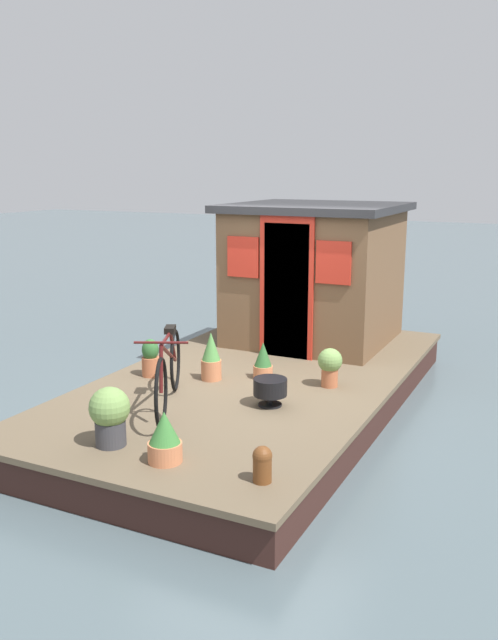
# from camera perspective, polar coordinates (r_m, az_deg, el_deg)

# --- Properties ---
(ground_plane) EXTENTS (60.00, 60.00, 0.00)m
(ground_plane) POSITION_cam_1_polar(r_m,az_deg,el_deg) (7.93, 0.64, -7.46)
(ground_plane) COLOR #4C5B60
(houseboat_deck) EXTENTS (5.94, 3.12, 0.40)m
(houseboat_deck) POSITION_cam_1_polar(r_m,az_deg,el_deg) (7.86, 0.65, -6.10)
(houseboat_deck) COLOR brown
(houseboat_deck) RESTS_ON ground_plane
(houseboat_cabin) EXTENTS (2.16, 2.22, 1.89)m
(houseboat_cabin) POSITION_cam_1_polar(r_m,az_deg,el_deg) (9.26, 5.63, 4.07)
(houseboat_cabin) COLOR brown
(houseboat_cabin) RESTS_ON houseboat_deck
(bicycle) EXTENTS (1.60, 0.82, 0.80)m
(bicycle) POSITION_cam_1_polar(r_m,az_deg,el_deg) (6.72, -6.89, -4.38)
(bicycle) COLOR black
(bicycle) RESTS_ON houseboat_deck
(potted_plant_lavender) EXTENTS (0.20, 0.20, 0.44)m
(potted_plant_lavender) POSITION_cam_1_polar(r_m,az_deg,el_deg) (7.79, -8.42, -3.25)
(potted_plant_lavender) COLOR #B2603D
(potted_plant_lavender) RESTS_ON houseboat_deck
(potted_plant_rosemary) EXTENTS (0.27, 0.27, 0.43)m
(potted_plant_rosemary) POSITION_cam_1_polar(r_m,az_deg,el_deg) (7.38, 6.94, -3.83)
(potted_plant_rosemary) COLOR #B2603D
(potted_plant_rosemary) RESTS_ON houseboat_deck
(potted_plant_succulent) EXTENTS (0.36, 0.36, 0.53)m
(potted_plant_succulent) POSITION_cam_1_polar(r_m,az_deg,el_deg) (5.92, -11.82, -7.88)
(potted_plant_succulent) COLOR #38383D
(potted_plant_succulent) RESTS_ON houseboat_deck
(potted_plant_basil) EXTENTS (0.22, 0.22, 0.42)m
(potted_plant_basil) POSITION_cam_1_polar(r_m,az_deg,el_deg) (7.63, 1.21, -3.54)
(potted_plant_basil) COLOR #C6754C
(potted_plant_basil) RESTS_ON houseboat_deck
(potted_plant_geranium) EXTENTS (0.29, 0.29, 0.43)m
(potted_plant_geranium) POSITION_cam_1_polar(r_m,az_deg,el_deg) (5.55, -7.23, -9.98)
(potted_plant_geranium) COLOR #C6754C
(potted_plant_geranium) RESTS_ON houseboat_deck
(potted_plant_thyme) EXTENTS (0.23, 0.23, 0.55)m
(potted_plant_thyme) POSITION_cam_1_polar(r_m,az_deg,el_deg) (7.58, -3.26, -3.20)
(potted_plant_thyme) COLOR #C6754C
(potted_plant_thyme) RESTS_ON houseboat_deck
(charcoal_grill) EXTENTS (0.34, 0.34, 0.29)m
(charcoal_grill) POSITION_cam_1_polar(r_m,az_deg,el_deg) (6.76, 1.82, -5.82)
(charcoal_grill) COLOR black
(charcoal_grill) RESTS_ON houseboat_deck
(mooring_bollard) EXTENTS (0.15, 0.15, 0.29)m
(mooring_bollard) POSITION_cam_1_polar(r_m,az_deg,el_deg) (5.20, 1.15, -12.13)
(mooring_bollard) COLOR brown
(mooring_bollard) RESTS_ON houseboat_deck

